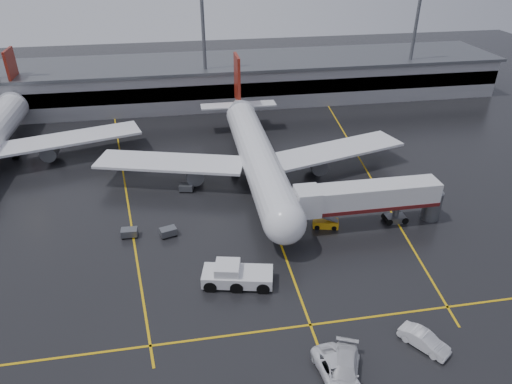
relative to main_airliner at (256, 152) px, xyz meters
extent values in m
plane|color=black|center=(0.00, -9.70, -4.21)|extent=(220.00, 220.00, 0.00)
cube|color=gold|center=(0.00, -9.70, -4.20)|extent=(0.25, 90.00, 0.02)
cube|color=gold|center=(0.00, -31.70, -4.20)|extent=(60.00, 0.25, 0.02)
cube|color=gold|center=(-20.00, 0.30, -4.20)|extent=(9.99, 69.35, 0.02)
cube|color=gold|center=(18.00, 0.30, -4.20)|extent=(7.57, 69.64, 0.02)
cube|color=gray|center=(0.00, 38.30, -0.21)|extent=(120.00, 18.00, 8.00)
cube|color=black|center=(0.00, 29.50, 0.29)|extent=(120.00, 0.40, 3.00)
cube|color=#595B60|center=(0.00, 38.30, 4.09)|extent=(122.00, 19.00, 0.60)
cylinder|color=#595B60|center=(-5.00, 32.30, 8.29)|extent=(0.70, 0.70, 25.00)
cylinder|color=#595B60|center=(40.00, 32.30, 8.29)|extent=(0.70, 0.70, 25.00)
cylinder|color=silver|center=(0.00, -1.70, -0.01)|extent=(5.20, 36.00, 5.20)
sphere|color=silver|center=(0.00, -19.70, -0.01)|extent=(5.20, 5.20, 5.20)
cone|color=silver|center=(0.00, 19.30, 0.59)|extent=(4.94, 8.00, 4.94)
cube|color=maroon|center=(0.00, 20.30, 5.49)|extent=(0.50, 5.50, 8.50)
cube|color=silver|center=(0.00, 19.30, 0.79)|extent=(14.00, 3.00, 0.25)
cube|color=silver|center=(-13.00, 0.30, -0.81)|extent=(22.80, 11.83, 0.40)
cube|color=silver|center=(13.00, 0.30, -0.81)|extent=(22.80, 11.83, 0.40)
cylinder|color=#595B60|center=(-9.50, -0.70, -2.21)|extent=(2.60, 4.50, 2.60)
cylinder|color=#595B60|center=(9.50, -0.70, -2.21)|extent=(2.60, 4.50, 2.60)
cylinder|color=#595B60|center=(0.00, -16.70, -3.21)|extent=(0.56, 0.56, 2.00)
cylinder|color=#595B60|center=(-3.20, 1.30, -3.21)|extent=(0.56, 0.56, 2.00)
cylinder|color=#595B60|center=(3.20, 1.30, -3.21)|extent=(0.56, 0.56, 2.00)
cylinder|color=black|center=(0.00, -16.70, -3.76)|extent=(0.40, 1.10, 1.10)
cylinder|color=black|center=(-3.20, 1.30, -3.66)|extent=(1.00, 1.40, 1.40)
cylinder|color=black|center=(3.20, 1.30, -3.66)|extent=(1.00, 1.40, 1.40)
cone|color=silver|center=(-42.00, 31.30, 0.59)|extent=(4.94, 8.00, 4.94)
cube|color=maroon|center=(-42.00, 32.30, 5.49)|extent=(0.50, 5.50, 8.50)
cube|color=silver|center=(-42.00, 31.30, 0.79)|extent=(14.00, 3.00, 0.25)
cube|color=silver|center=(-29.00, 12.30, -0.81)|extent=(22.80, 11.83, 0.40)
cylinder|color=#595B60|center=(-32.50, 11.30, -2.21)|extent=(2.60, 4.50, 2.60)
cylinder|color=#595B60|center=(-38.80, 13.30, -3.21)|extent=(0.56, 0.56, 2.00)
cylinder|color=black|center=(-38.80, 13.30, -3.66)|extent=(1.00, 1.40, 1.40)
cube|color=silver|center=(12.00, -15.70, 0.19)|extent=(18.00, 3.20, 3.00)
cube|color=#541313|center=(12.00, -15.70, -1.11)|extent=(18.00, 3.30, 0.50)
cube|color=silver|center=(3.80, -15.70, 0.19)|extent=(3.00, 3.40, 3.30)
cylinder|color=#595B60|center=(16.00, -15.70, -2.71)|extent=(0.80, 0.80, 3.00)
cube|color=#595B60|center=(16.00, -15.70, -3.76)|extent=(2.60, 1.60, 0.90)
cylinder|color=#595B60|center=(21.00, -15.70, -2.21)|extent=(2.40, 2.40, 4.00)
cylinder|color=black|center=(14.90, -15.70, -3.76)|extent=(0.90, 1.80, 0.90)
cylinder|color=black|center=(17.10, -15.70, -3.76)|extent=(0.90, 1.80, 0.90)
cube|color=silver|center=(-6.22, -24.40, -3.23)|extent=(8.11, 4.63, 1.31)
cube|color=silver|center=(-7.28, -24.16, -2.14)|extent=(3.12, 3.12, 1.09)
cube|color=black|center=(-7.28, -24.16, -2.14)|extent=(2.81, 2.81, 0.98)
cylinder|color=black|center=(-8.99, -23.79, -3.61)|extent=(2.09, 3.50, 1.42)
cylinder|color=black|center=(-6.22, -24.40, -3.61)|extent=(2.09, 3.50, 1.42)
cylinder|color=black|center=(-3.45, -25.01, -3.61)|extent=(2.09, 3.50, 1.42)
cube|color=#E8A112|center=(6.54, -15.37, -3.71)|extent=(3.52, 2.12, 1.00)
cube|color=#595B60|center=(6.54, -15.37, -2.75)|extent=(3.27, 1.56, 1.15)
cylinder|color=black|center=(5.48, -15.11, -3.94)|extent=(0.99, 1.66, 0.64)
cylinder|color=black|center=(7.61, -15.63, -3.94)|extent=(0.99, 1.66, 0.64)
imported|color=white|center=(0.52, -37.99, -3.40)|extent=(3.36, 6.11, 1.62)
imported|color=silver|center=(1.24, -38.08, -3.35)|extent=(4.53, 6.43, 1.73)
imported|color=silver|center=(9.65, -36.07, -3.43)|extent=(4.06, 4.85, 1.56)
cube|color=#595B60|center=(-13.64, -13.92, -3.56)|extent=(2.29, 1.82, 0.90)
cylinder|color=black|center=(-14.26, -14.63, -4.03)|extent=(0.40, 0.20, 0.40)
cylinder|color=black|center=(-12.73, -14.17, -4.03)|extent=(0.40, 0.20, 0.40)
cylinder|color=black|center=(-14.55, -13.67, -4.03)|extent=(0.40, 0.20, 0.40)
cylinder|color=black|center=(-13.01, -13.21, -4.03)|extent=(0.40, 0.20, 0.40)
cube|color=#595B60|center=(-18.47, -13.26, -3.56)|extent=(2.04, 1.36, 0.90)
cylinder|color=black|center=(-19.29, -13.74, -4.03)|extent=(0.40, 0.20, 0.40)
cylinder|color=black|center=(-17.69, -13.79, -4.03)|extent=(0.40, 0.20, 0.40)
cylinder|color=black|center=(-19.26, -12.74, -4.03)|extent=(0.40, 0.20, 0.40)
cylinder|color=black|center=(-17.66, -12.79, -4.03)|extent=(0.40, 0.20, 0.40)
cube|color=#595B60|center=(-10.92, -2.83, -3.56)|extent=(2.23, 1.69, 0.90)
cylinder|color=black|center=(-11.81, -3.15, -4.03)|extent=(0.40, 0.20, 0.40)
cylinder|color=black|center=(-10.24, -3.49, -4.03)|extent=(0.40, 0.20, 0.40)
cylinder|color=black|center=(-11.60, -2.17, -4.03)|extent=(0.40, 0.20, 0.40)
cylinder|color=black|center=(-10.03, -2.51, -4.03)|extent=(0.40, 0.20, 0.40)
camera|label=1|loc=(-10.93, -63.55, 30.07)|focal=32.69mm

